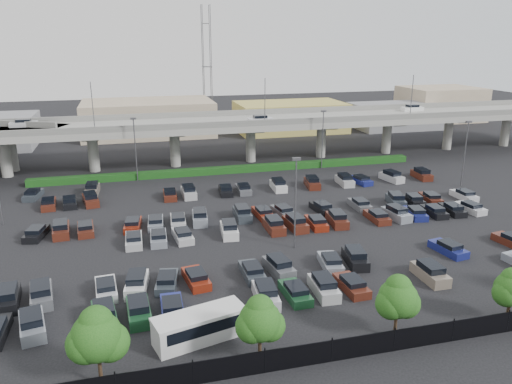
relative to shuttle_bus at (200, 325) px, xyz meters
The scene contains 10 objects.
ground 26.21m from the shuttle_bus, 60.82° to the left, with size 280.00×280.00×0.00m, color black.
overpass 56.57m from the shuttle_bus, 77.12° to the left, with size 150.00×13.00×15.80m.
hedge 49.53m from the shuttle_bus, 75.07° to the left, with size 66.00×1.60×1.10m, color #123F13.
fence 13.72m from the shuttle_bus, 22.05° to the right, with size 70.00×0.10×2.00m.
tree_row 14.14m from the shuttle_bus, 15.26° to the right, with size 65.07×3.66×5.94m.
shuttle_bus is the anchor object (origin of this frame).
parked_cars 23.00m from the shuttle_bus, 57.71° to the left, with size 62.93×41.66×1.67m.
light_poles 26.78m from the shuttle_bus, 70.83° to the left, with size 66.90×48.38×10.30m.
distant_buildings 88.35m from the shuttle_bus, 73.46° to the left, with size 138.00×24.00×9.00m.
comm_tower 99.34m from the shuttle_bus, 80.18° to the left, with size 2.40×2.40×30.00m.
Camera 1 is at (-17.03, -56.40, 22.54)m, focal length 35.00 mm.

